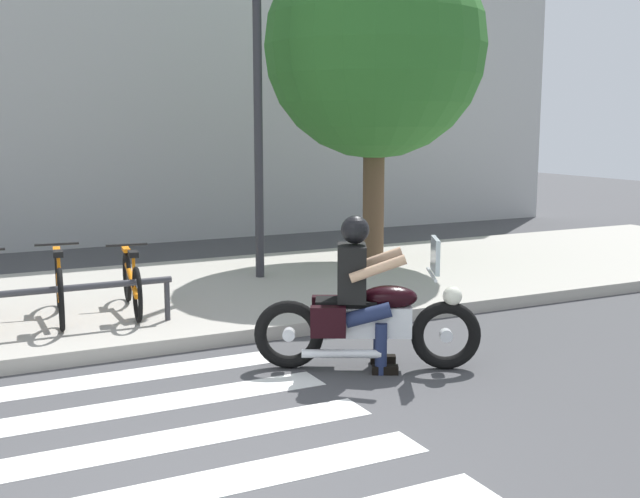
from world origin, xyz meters
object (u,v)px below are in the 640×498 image
at_px(motorcycle, 368,321).
at_px(street_lamp, 258,98).
at_px(bicycle_4, 60,287).
at_px(tree_near_rack, 375,47).
at_px(bicycle_5, 132,283).
at_px(rider, 360,282).

xyz_separation_m(motorcycle, street_lamp, (0.50, 3.89, 2.15)).
bearing_deg(street_lamp, motorcycle, -97.40).
relative_size(bicycle_4, street_lamp, 0.40).
xyz_separation_m(motorcycle, tree_near_rack, (2.56, 4.29, 2.92)).
height_order(motorcycle, bicycle_5, motorcycle).
bearing_deg(bicycle_4, tree_near_rack, 18.65).
bearing_deg(bicycle_5, motorcycle, -58.97).
distance_m(motorcycle, bicycle_4, 3.53).
bearing_deg(street_lamp, bicycle_4, -156.24).
xyz_separation_m(motorcycle, bicycle_4, (-2.37, 2.62, 0.05)).
bearing_deg(street_lamp, bicycle_5, -148.79).
xyz_separation_m(street_lamp, tree_near_rack, (2.06, 0.40, 0.78)).
distance_m(motorcycle, street_lamp, 4.47).
bearing_deg(bicycle_5, rider, -59.68).
height_order(rider, tree_near_rack, tree_near_rack).
height_order(bicycle_4, bicycle_5, bicycle_4).
bearing_deg(bicycle_4, motorcycle, -47.95).
height_order(bicycle_4, tree_near_rack, tree_near_rack).
distance_m(rider, tree_near_rack, 5.61).
relative_size(rider, bicycle_4, 0.84).
relative_size(rider, street_lamp, 0.34).
relative_size(motorcycle, street_lamp, 0.45).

